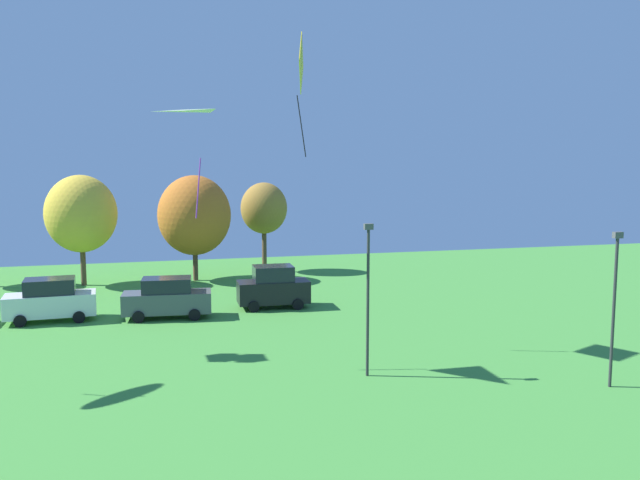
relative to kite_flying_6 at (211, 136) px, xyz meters
name	(u,v)px	position (x,y,z in m)	size (l,w,h in m)	color
kite_flying_6	(211,136)	(0.00, 0.00, 0.00)	(3.00, 3.01, 3.51)	white
kite_flying_9	(301,67)	(4.19, 1.19, 3.13)	(0.80, 2.65, 5.54)	yellow
parked_car_second_from_left	(50,300)	(-7.90, 9.36, -8.55)	(4.79, 2.27, 2.34)	silver
parked_car_third_from_left	(167,298)	(-1.76, 8.52, -8.59)	(4.91, 2.27, 2.25)	#4C5156
parked_car_rightmost_in_row	(273,287)	(4.38, 9.61, -8.49)	(4.20, 2.09, 2.50)	black
light_post_0	(614,300)	(14.50, -7.23, -6.29)	(0.36, 0.20, 6.04)	#2D2D33
light_post_1	(368,291)	(5.81, -3.63, -6.20)	(0.36, 0.20, 6.23)	#2D2D33
treeline_tree_2	(81,214)	(-7.07, 19.73, -4.75)	(4.82, 4.82, 7.62)	brown
treeline_tree_3	(194,215)	(0.56, 19.69, -5.02)	(5.17, 5.17, 7.54)	brown
treeline_tree_4	(264,208)	(5.98, 22.15, -4.81)	(3.56, 3.56, 6.89)	brown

